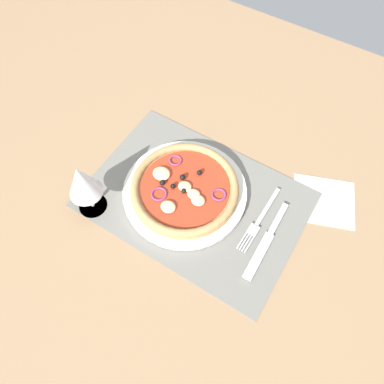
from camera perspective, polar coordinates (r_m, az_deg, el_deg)
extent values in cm
cube|color=#9E7A56|center=(87.67, 0.46, -1.56)|extent=(190.00, 140.00, 2.40)
cube|color=slate|center=(86.44, 0.47, -1.11)|extent=(48.28, 33.71, 0.40)
cylinder|color=silver|center=(86.40, -1.09, 0.01)|extent=(28.26, 28.26, 1.38)
cylinder|color=tan|center=(85.38, -1.10, 0.42)|extent=(24.47, 24.47, 1.00)
torus|color=tan|center=(84.64, -1.11, 0.71)|extent=(24.31, 24.31, 1.80)
cylinder|color=#B7381E|center=(84.82, -1.11, 0.64)|extent=(20.07, 20.07, 0.30)
ellipsoid|color=beige|center=(83.36, 0.11, -0.24)|extent=(2.90, 2.61, 0.87)
ellipsoid|color=beige|center=(86.18, -4.64, 2.77)|extent=(4.09, 3.68, 1.23)
ellipsoid|color=beige|center=(82.49, 0.91, -1.27)|extent=(3.10, 2.79, 0.93)
ellipsoid|color=beige|center=(84.24, -1.13, 0.79)|extent=(3.06, 2.75, 0.92)
ellipsoid|color=beige|center=(81.85, -3.62, -2.23)|extent=(3.38, 3.04, 1.01)
sphere|color=black|center=(83.59, -1.23, 0.18)|extent=(1.13, 1.13, 1.13)
sphere|color=black|center=(84.26, -2.88, 0.88)|extent=(1.18, 1.18, 1.18)
sphere|color=black|center=(86.08, 1.14, 2.94)|extent=(1.21, 1.21, 1.21)
sphere|color=black|center=(84.87, -4.49, 1.42)|extent=(1.24, 1.24, 1.24)
sphere|color=black|center=(85.35, -1.42, 2.24)|extent=(1.31, 1.31, 1.31)
torus|color=#8E3D75|center=(83.64, 4.04, -0.41)|extent=(3.35, 3.34, 0.75)
torus|color=#8E3D75|center=(88.48, -2.52, 4.78)|extent=(3.10, 3.12, 0.64)
torus|color=#8E3D75|center=(83.83, -5.01, -0.31)|extent=(3.61, 3.60, 0.56)
cube|color=silver|center=(86.71, 11.29, -2.21)|extent=(1.07, 11.17, 0.44)
cube|color=silver|center=(83.54, 9.18, -5.71)|extent=(2.24, 2.55, 0.44)
cube|color=silver|center=(82.22, 7.51, -7.25)|extent=(0.39, 4.32, 0.44)
cube|color=silver|center=(82.16, 7.88, -7.45)|extent=(0.39, 4.32, 0.44)
cube|color=silver|center=(82.10, 8.24, -7.65)|extent=(0.39, 4.32, 0.44)
cube|color=silver|center=(82.05, 8.61, -7.85)|extent=(0.39, 4.32, 0.44)
cube|color=silver|center=(85.71, 12.84, -3.94)|extent=(1.49, 8.43, 0.62)
cube|color=silver|center=(81.43, 9.98, -9.45)|extent=(2.26, 11.64, 0.44)
cylinder|color=silver|center=(88.56, -14.65, -1.97)|extent=(6.40, 6.40, 0.40)
cylinder|color=silver|center=(85.85, -15.12, -0.95)|extent=(0.80, 0.80, 6.00)
cone|color=silver|center=(79.84, -16.29, 1.60)|extent=(7.20, 7.20, 8.50)
cone|color=#4C993D|center=(80.27, -16.20, 1.40)|extent=(5.75, 5.75, 6.64)
cube|color=silver|center=(91.39, 19.22, -1.24)|extent=(17.37, 16.57, 0.36)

